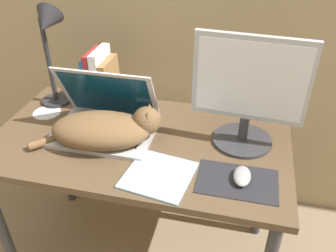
# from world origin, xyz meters

# --- Properties ---
(desk) EXTENTS (1.16, 0.64, 0.71)m
(desk) POSITION_xyz_m (0.00, 0.32, 0.62)
(desk) COLOR brown
(desk) RESTS_ON ground_plane
(laptop) EXTENTS (0.39, 0.28, 0.27)m
(laptop) POSITION_xyz_m (-0.15, 0.34, 0.76)
(laptop) COLOR #B7B7BC
(laptop) RESTS_ON desk
(cat) EXTENTS (0.48, 0.27, 0.15)m
(cat) POSITION_xyz_m (-0.11, 0.26, 0.77)
(cat) COLOR brown
(cat) RESTS_ON desk
(external_monitor) EXTENTS (0.41, 0.23, 0.42)m
(external_monitor) POSITION_xyz_m (0.39, 0.40, 0.92)
(external_monitor) COLOR #333338
(external_monitor) RESTS_ON desk
(mousepad) EXTENTS (0.27, 0.17, 0.00)m
(mousepad) POSITION_xyz_m (0.39, 0.16, 0.71)
(mousepad) COLOR #232328
(mousepad) RESTS_ON desk
(computer_mouse) EXTENTS (0.06, 0.10, 0.03)m
(computer_mouse) POSITION_xyz_m (0.40, 0.17, 0.72)
(computer_mouse) COLOR #99999E
(computer_mouse) RESTS_ON mousepad
(book_row) EXTENTS (0.12, 0.16, 0.26)m
(book_row) POSITION_xyz_m (-0.24, 0.55, 0.82)
(book_row) COLOR #285B93
(book_row) RESTS_ON desk
(desk_lamp) EXTENTS (0.17, 0.17, 0.46)m
(desk_lamp) POSITION_xyz_m (-0.42, 0.48, 1.01)
(desk_lamp) COLOR #28282D
(desk_lamp) RESTS_ON desk
(notepad) EXTENTS (0.25, 0.25, 0.01)m
(notepad) POSITION_xyz_m (0.13, 0.13, 0.71)
(notepad) COLOR #99C6E0
(notepad) RESTS_ON desk
(cd_disc) EXTENTS (0.12, 0.12, 0.00)m
(cd_disc) POSITION_xyz_m (-0.45, 0.41, 0.71)
(cd_disc) COLOR silver
(cd_disc) RESTS_ON desk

